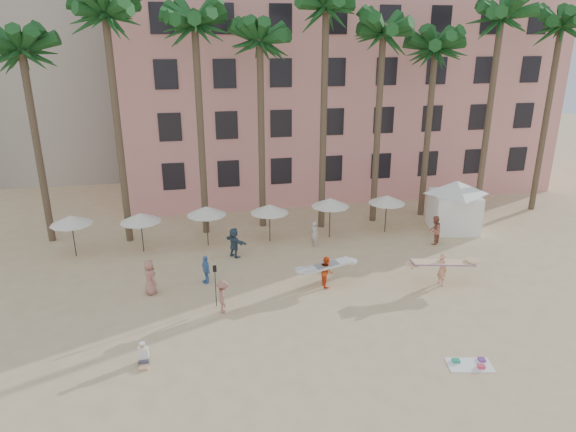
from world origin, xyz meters
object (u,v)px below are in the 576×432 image
Objects in this scene: pink_hotel at (333,93)px; carrier_yellow at (443,267)px; cabana at (455,201)px; carrier_white at (326,270)px.

carrier_yellow is at bearing -89.87° from pink_hotel.
cabana is at bearing 58.03° from carrier_yellow.
pink_hotel is at bearing 108.89° from cabana.
carrier_white is (-6.09, -20.34, -7.09)m from pink_hotel.
cabana is (4.75, -13.88, -5.93)m from pink_hotel.
carrier_yellow is at bearing -9.85° from carrier_white.
carrier_white is at bearing -106.66° from pink_hotel.
carrier_white is (-6.14, 1.07, -0.12)m from carrier_yellow.
carrier_yellow is (0.05, -21.41, -6.97)m from pink_hotel.
pink_hotel is at bearing 73.34° from carrier_white.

